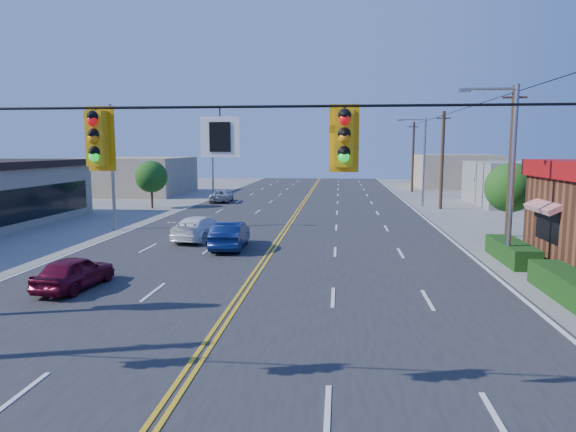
# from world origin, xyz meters

# --- Properties ---
(ground) EXTENTS (160.00, 160.00, 0.00)m
(ground) POSITION_xyz_m (0.00, 0.00, 0.00)
(ground) COLOR gray
(ground) RESTS_ON ground
(road) EXTENTS (20.00, 120.00, 0.06)m
(road) POSITION_xyz_m (0.00, 20.00, 0.03)
(road) COLOR #2D2D30
(road) RESTS_ON ground
(signal_span) EXTENTS (24.32, 0.34, 9.00)m
(signal_span) POSITION_xyz_m (-0.12, 0.00, 4.89)
(signal_span) COLOR #47301E
(signal_span) RESTS_ON ground
(streetlight_se) EXTENTS (2.55, 0.25, 8.00)m
(streetlight_se) POSITION_xyz_m (10.79, 14.00, 4.51)
(streetlight_se) COLOR gray
(streetlight_se) RESTS_ON ground
(streetlight_ne) EXTENTS (2.55, 0.25, 8.00)m
(streetlight_ne) POSITION_xyz_m (10.79, 38.00, 4.51)
(streetlight_ne) COLOR gray
(streetlight_ne) RESTS_ON ground
(streetlight_sw) EXTENTS (2.55, 0.25, 8.00)m
(streetlight_sw) POSITION_xyz_m (-10.79, 22.00, 4.51)
(streetlight_sw) COLOR gray
(streetlight_sw) RESTS_ON ground
(streetlight_nw) EXTENTS (2.55, 0.25, 8.00)m
(streetlight_nw) POSITION_xyz_m (-10.79, 48.00, 4.51)
(streetlight_nw) COLOR gray
(streetlight_nw) RESTS_ON ground
(utility_pole_near) EXTENTS (0.28, 0.28, 8.40)m
(utility_pole_near) POSITION_xyz_m (12.20, 18.00, 4.20)
(utility_pole_near) COLOR #47301E
(utility_pole_near) RESTS_ON ground
(utility_pole_mid) EXTENTS (0.28, 0.28, 8.40)m
(utility_pole_mid) POSITION_xyz_m (12.20, 36.00, 4.20)
(utility_pole_mid) COLOR #47301E
(utility_pole_mid) RESTS_ON ground
(utility_pole_far) EXTENTS (0.28, 0.28, 8.40)m
(utility_pole_far) POSITION_xyz_m (12.20, 54.00, 4.20)
(utility_pole_far) COLOR #47301E
(utility_pole_far) RESTS_ON ground
(tree_kfc_rear) EXTENTS (2.94, 2.94, 4.41)m
(tree_kfc_rear) POSITION_xyz_m (13.50, 22.00, 2.93)
(tree_kfc_rear) COLOR #47301E
(tree_kfc_rear) RESTS_ON ground
(tree_west) EXTENTS (2.80, 2.80, 4.20)m
(tree_west) POSITION_xyz_m (-13.00, 34.00, 2.79)
(tree_west) COLOR #47301E
(tree_west) RESTS_ON ground
(bld_east_mid) EXTENTS (12.00, 10.00, 4.00)m
(bld_east_mid) POSITION_xyz_m (22.00, 40.00, 2.00)
(bld_east_mid) COLOR gray
(bld_east_mid) RESTS_ON ground
(bld_west_far) EXTENTS (11.00, 12.00, 4.20)m
(bld_west_far) POSITION_xyz_m (-20.00, 48.00, 2.10)
(bld_west_far) COLOR tan
(bld_west_far) RESTS_ON ground
(bld_east_far) EXTENTS (10.00, 10.00, 4.40)m
(bld_east_far) POSITION_xyz_m (19.00, 62.00, 2.20)
(bld_east_far) COLOR tan
(bld_east_far) RESTS_ON ground
(car_magenta) EXTENTS (1.85, 3.78, 1.24)m
(car_magenta) POSITION_xyz_m (-6.33, 8.20, 0.62)
(car_magenta) COLOR maroon
(car_magenta) RESTS_ON ground
(car_blue) EXTENTS (1.69, 4.38, 1.42)m
(car_blue) POSITION_xyz_m (-2.22, 16.42, 0.71)
(car_blue) COLOR #0D1D4F
(car_blue) RESTS_ON ground
(car_white) EXTENTS (2.88, 4.98, 1.36)m
(car_white) POSITION_xyz_m (-4.40, 18.73, 0.68)
(car_white) COLOR white
(car_white) RESTS_ON ground
(car_silver) EXTENTS (2.37, 4.45, 1.19)m
(car_silver) POSITION_xyz_m (-8.01, 39.40, 0.60)
(car_silver) COLOR silver
(car_silver) RESTS_ON ground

